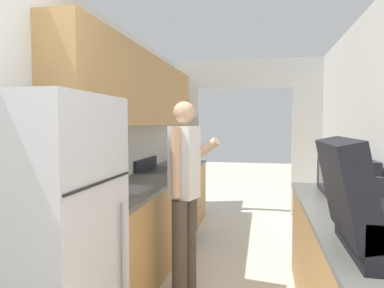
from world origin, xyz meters
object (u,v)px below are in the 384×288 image
Objects in this scene: person at (184,191)px; microwave at (346,176)px; refrigerator at (45,245)px; suitcase at (380,216)px; range_oven at (168,204)px.

microwave is (1.35, 0.19, 0.14)m from person.
microwave is at bearing 37.70° from refrigerator.
range_oven is at bearing 124.09° from suitcase.
refrigerator is at bearing 175.09° from person.
refrigerator reaches higher than range_oven.
microwave is (0.17, 1.39, -0.03)m from suitcase.
range_oven is at bearing 38.62° from person.
suitcase is at bearing -96.76° from microwave.
refrigerator is 2.34m from microwave.
refrigerator reaches higher than suitcase.
range_oven is 1.77× the size of suitcase.
person is 1.37m from microwave.
refrigerator is at bearing -89.35° from range_oven.
person is (0.52, -1.32, 0.44)m from range_oven.
refrigerator is 1.33m from person.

